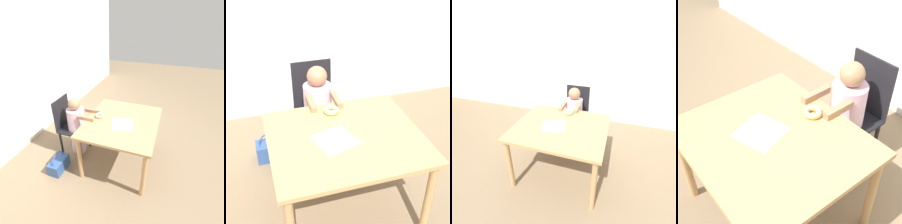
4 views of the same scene
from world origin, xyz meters
TOP-DOWN VIEW (x-y plane):
  - ground_plane at (0.00, 0.00)m, footprint 12.00×12.00m
  - wall_back at (0.00, 1.70)m, footprint 8.00×0.05m
  - dining_table at (0.00, 0.00)m, footprint 1.12×0.98m
  - chair at (-0.03, 0.85)m, footprint 0.39×0.41m
  - child_figure at (-0.03, 0.72)m, footprint 0.27×0.49m
  - donut at (-0.01, 0.34)m, footprint 0.13×0.13m
  - napkin at (-0.08, -0.03)m, footprint 0.34×0.34m
  - handbag at (-0.50, 0.81)m, footprint 0.33×0.18m

SIDE VIEW (x-z plane):
  - ground_plane at x=0.00m, z-range 0.00..0.00m
  - handbag at x=-0.50m, z-range -0.06..0.26m
  - chair at x=-0.03m, z-range 0.01..0.96m
  - child_figure at x=-0.03m, z-range 0.00..0.99m
  - dining_table at x=0.00m, z-range 0.28..1.01m
  - napkin at x=-0.08m, z-range 0.74..0.74m
  - donut at x=-0.01m, z-range 0.74..0.78m
  - wall_back at x=0.00m, z-range 0.00..2.50m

